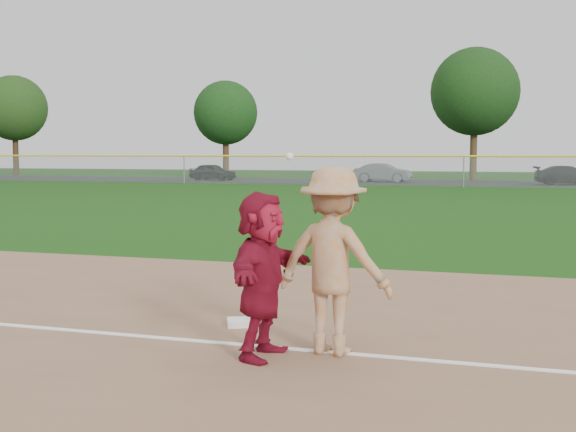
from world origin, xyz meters
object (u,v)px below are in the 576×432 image
(first_base, at_px, (241,322))
(car_mid, at_px, (383,173))
(car_right, at_px, (569,175))
(car_left, at_px, (213,172))
(base_runner, at_px, (262,275))

(first_base, bearing_deg, car_mid, 97.61)
(first_base, relative_size, car_right, 0.08)
(car_mid, relative_size, car_right, 0.94)
(first_base, relative_size, car_left, 0.09)
(first_base, distance_m, car_left, 49.95)
(car_left, height_order, car_mid, car_mid)
(first_base, relative_size, base_runner, 0.19)
(base_runner, relative_size, car_right, 0.39)
(base_runner, bearing_deg, car_right, -2.18)
(first_base, height_order, car_right, car_right)
(base_runner, height_order, car_left, base_runner)
(first_base, xyz_separation_m, base_runner, (0.73, -1.26, 0.85))
(first_base, xyz_separation_m, car_right, (6.93, 44.92, 0.61))
(base_runner, xyz_separation_m, car_mid, (-6.90, 47.43, -0.19))
(car_mid, bearing_deg, first_base, -169.13)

